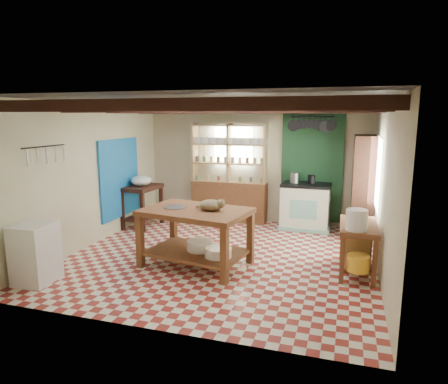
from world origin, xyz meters
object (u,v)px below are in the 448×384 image
(work_table, at_px, (196,237))
(white_cabinet, at_px, (36,253))
(prep_table, at_px, (142,206))
(stove, at_px, (306,206))
(cat, at_px, (211,205))
(right_counter, at_px, (357,249))

(work_table, xyz_separation_m, white_cabinet, (-1.95, -1.29, -0.03))
(work_table, height_order, prep_table, work_table)
(work_table, distance_m, stove, 3.03)
(work_table, distance_m, cat, 0.60)
(stove, distance_m, white_cabinet, 5.21)
(stove, xyz_separation_m, cat, (-1.19, -2.65, 0.51))
(cat, bearing_deg, white_cabinet, -150.25)
(prep_table, relative_size, cat, 2.41)
(work_table, xyz_separation_m, cat, (0.25, 0.01, 0.54))
(prep_table, height_order, white_cabinet, prep_table)
(stove, bearing_deg, white_cabinet, -129.00)
(white_cabinet, bearing_deg, right_counter, 16.68)
(work_table, bearing_deg, prep_table, 146.33)
(right_counter, bearing_deg, work_table, -171.04)
(stove, height_order, cat, cat)
(white_cabinet, bearing_deg, cat, 25.90)
(white_cabinet, xyz_separation_m, cat, (2.21, 1.30, 0.57))
(prep_table, xyz_separation_m, right_counter, (4.38, -1.38, -0.06))
(stove, xyz_separation_m, right_counter, (1.00, -2.24, -0.10))
(stove, distance_m, cat, 2.95)
(work_table, bearing_deg, cat, 11.31)
(prep_table, bearing_deg, white_cabinet, -86.97)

